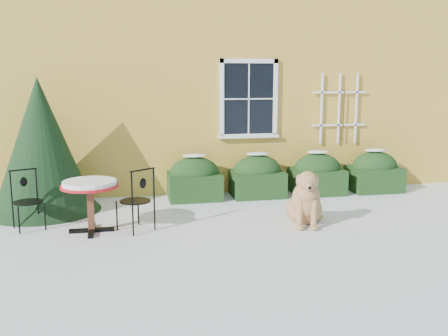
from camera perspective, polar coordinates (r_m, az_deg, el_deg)
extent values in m
plane|color=white|center=(7.73, 1.43, -7.90)|extent=(80.00, 80.00, 0.00)
cube|color=#ECBA44|center=(14.27, -4.72, 12.65)|extent=(12.00, 8.00, 6.00)
cube|color=black|center=(10.44, 2.82, 7.90)|extent=(1.05, 0.03, 1.45)
cube|color=white|center=(10.42, 2.87, 12.13)|extent=(1.23, 0.06, 0.09)
cube|color=white|center=(10.49, 2.80, 3.69)|extent=(1.23, 0.06, 0.09)
cube|color=white|center=(10.31, -0.27, 7.88)|extent=(0.09, 0.06, 1.63)
cube|color=white|center=(10.58, 5.86, 7.89)|extent=(0.09, 0.06, 1.63)
cube|color=white|center=(10.42, 2.85, 7.89)|extent=(0.02, 0.02, 1.45)
cube|color=white|center=(10.42, 2.85, 7.89)|extent=(1.05, 0.02, 0.02)
cube|color=white|center=(10.49, 2.80, 3.66)|extent=(1.29, 0.14, 0.07)
cube|color=white|center=(10.92, 11.07, 6.65)|extent=(0.04, 0.03, 1.50)
cube|color=white|center=(11.08, 13.00, 6.62)|extent=(0.04, 0.03, 1.50)
cube|color=white|center=(11.25, 14.88, 6.59)|extent=(0.04, 0.03, 1.50)
cube|color=white|center=(11.10, 12.93, 4.82)|extent=(1.20, 0.03, 0.04)
cube|color=white|center=(11.06, 13.08, 8.43)|extent=(1.20, 0.03, 0.04)
cylinder|color=#472D19|center=(11.11, 13.49, 5.84)|extent=(0.02, 0.02, 1.10)
cube|color=black|center=(10.04, -3.38, -2.09)|extent=(1.05, 0.80, 0.52)
ellipsoid|color=black|center=(9.98, -3.39, -0.62)|extent=(1.00, 0.72, 0.67)
ellipsoid|color=white|center=(9.92, -3.41, 1.43)|extent=(0.47, 0.32, 0.06)
cube|color=black|center=(10.28, 3.82, -1.79)|extent=(1.05, 0.80, 0.52)
ellipsoid|color=black|center=(10.23, 3.84, -0.36)|extent=(1.00, 0.72, 0.67)
ellipsoid|color=white|center=(10.17, 3.87, 1.64)|extent=(0.47, 0.32, 0.06)
cube|color=black|center=(10.69, 10.58, -1.48)|extent=(1.05, 0.80, 0.52)
ellipsoid|color=black|center=(10.64, 10.63, -0.10)|extent=(1.00, 0.72, 0.67)
ellipsoid|color=white|center=(10.58, 10.69, 1.82)|extent=(0.47, 0.32, 0.06)
cube|color=black|center=(11.22, 16.77, -1.18)|extent=(1.05, 0.80, 0.52)
ellipsoid|color=black|center=(11.18, 16.84, 0.13)|extent=(1.00, 0.72, 0.67)
ellipsoid|color=white|center=(11.12, 16.94, 1.96)|extent=(0.47, 0.32, 0.06)
cone|color=black|center=(9.62, -19.95, -1.29)|extent=(2.01, 2.01, 1.16)
cone|color=black|center=(9.52, -20.18, 2.45)|extent=(1.80, 1.80, 2.43)
cube|color=black|center=(8.23, -14.87, -6.88)|extent=(0.70, 0.08, 0.06)
cube|color=black|center=(8.23, -14.87, -6.88)|extent=(0.08, 0.70, 0.06)
cube|color=#57321E|center=(8.14, -14.98, -4.57)|extent=(0.10, 0.10, 0.75)
cylinder|color=red|center=(8.06, -15.11, -2.00)|extent=(0.90, 0.90, 0.04)
cylinder|color=white|center=(8.04, -15.12, -1.66)|extent=(0.83, 0.83, 0.07)
cylinder|color=black|center=(8.41, -9.77, -4.82)|extent=(0.03, 0.03, 0.48)
cylinder|color=black|center=(8.17, -12.15, -5.36)|extent=(0.03, 0.03, 0.48)
cylinder|color=black|center=(8.09, -7.94, -5.39)|extent=(0.03, 0.03, 0.48)
cylinder|color=black|center=(7.84, -10.36, -5.97)|extent=(0.03, 0.03, 0.48)
cylinder|color=black|center=(8.06, -10.11, -3.74)|extent=(0.49, 0.49, 0.02)
cylinder|color=black|center=(7.97, -8.03, -1.89)|extent=(0.03, 0.03, 0.53)
cylinder|color=black|center=(7.71, -10.48, -2.36)|extent=(0.03, 0.03, 0.53)
cylinder|color=black|center=(7.79, -9.29, -0.21)|extent=(0.39, 0.29, 0.03)
ellipsoid|color=black|center=(7.83, -9.25, -1.74)|extent=(0.12, 0.10, 0.17)
cylinder|color=black|center=(8.43, -22.39, -5.55)|extent=(0.02, 0.02, 0.45)
cylinder|color=black|center=(8.52, -19.78, -5.22)|extent=(0.02, 0.02, 0.45)
cylinder|color=black|center=(8.81, -22.96, -4.93)|extent=(0.02, 0.02, 0.45)
cylinder|color=black|center=(8.89, -20.46, -4.62)|extent=(0.02, 0.02, 0.45)
cylinder|color=black|center=(8.60, -21.49, -3.64)|extent=(0.46, 0.46, 0.02)
cylinder|color=black|center=(8.70, -23.18, -1.93)|extent=(0.02, 0.02, 0.50)
cylinder|color=black|center=(8.78, -20.65, -1.65)|extent=(0.02, 0.02, 0.50)
cylinder|color=black|center=(8.69, -22.02, -0.19)|extent=(0.41, 0.20, 0.02)
ellipsoid|color=black|center=(8.73, -21.93, -1.47)|extent=(0.12, 0.08, 0.15)
ellipsoid|color=tan|center=(8.53, 9.12, -4.70)|extent=(0.75, 0.79, 0.50)
ellipsoid|color=tan|center=(8.26, 9.36, -3.59)|extent=(0.55, 0.52, 0.62)
sphere|color=tan|center=(8.16, 9.44, -2.79)|extent=(0.38, 0.38, 0.38)
cylinder|color=tan|center=(8.14, 8.66, -5.24)|extent=(0.10, 0.10, 0.49)
cylinder|color=tan|center=(8.17, 10.24, -5.24)|extent=(0.10, 0.10, 0.49)
ellipsoid|color=tan|center=(8.14, 8.67, -6.72)|extent=(0.13, 0.18, 0.08)
ellipsoid|color=tan|center=(8.17, 10.24, -6.71)|extent=(0.13, 0.18, 0.08)
cylinder|color=tan|center=(8.13, 9.47, -2.34)|extent=(0.28, 0.32, 0.27)
sphere|color=tan|center=(8.05, 9.54, -1.49)|extent=(0.33, 0.33, 0.33)
ellipsoid|color=tan|center=(7.92, 9.67, -2.03)|extent=(0.21, 0.28, 0.14)
sphere|color=black|center=(7.81, 9.77, -2.25)|extent=(0.06, 0.06, 0.06)
ellipsoid|color=tan|center=(8.08, 8.51, -1.43)|extent=(0.10, 0.13, 0.20)
ellipsoid|color=tan|center=(8.11, 10.49, -1.43)|extent=(0.10, 0.13, 0.20)
cylinder|color=tan|center=(8.83, 10.21, -5.26)|extent=(0.20, 0.40, 0.09)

